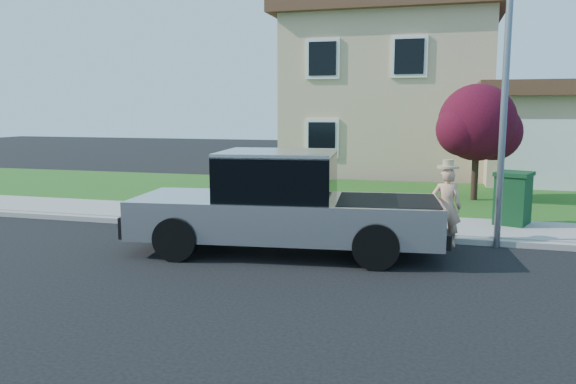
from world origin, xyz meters
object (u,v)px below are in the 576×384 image
(trash_bin, at_px, (513,198))
(ornamental_tree, at_px, (478,126))
(street_lamp, at_px, (506,87))
(pickup_truck, at_px, (284,206))
(woman, at_px, (446,206))

(trash_bin, bearing_deg, ornamental_tree, 119.86)
(trash_bin, relative_size, street_lamp, 0.22)
(ornamental_tree, bearing_deg, pickup_truck, -118.77)
(ornamental_tree, bearing_deg, trash_bin, -80.61)
(pickup_truck, xyz_separation_m, street_lamp, (3.94, 1.39, 2.21))
(pickup_truck, distance_m, woman, 3.24)
(pickup_truck, height_order, trash_bin, pickup_truck)
(pickup_truck, relative_size, ornamental_tree, 1.82)
(ornamental_tree, height_order, street_lamp, street_lamp)
(pickup_truck, distance_m, ornamental_tree, 7.99)
(pickup_truck, height_order, ornamental_tree, ornamental_tree)
(pickup_truck, bearing_deg, woman, 17.23)
(ornamental_tree, xyz_separation_m, street_lamp, (0.15, -5.51, 0.88))
(woman, bearing_deg, pickup_truck, 28.41)
(trash_bin, height_order, street_lamp, street_lamp)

